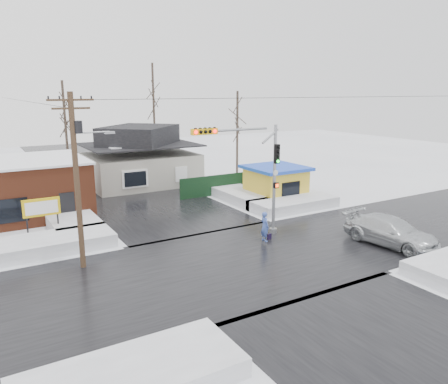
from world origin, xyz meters
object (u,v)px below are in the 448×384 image
utility_pole (78,171)px  car (391,232)px  marquee_sign (41,209)px  pedestrian (265,227)px  traffic_signal (254,166)px  kiosk (276,183)px

utility_pole → car: (16.56, -5.93, -4.28)m
marquee_sign → pedestrian: 13.84m
utility_pole → marquee_sign: 6.87m
traffic_signal → pedestrian: bearing=-83.6°
marquee_sign → pedestrian: size_ratio=1.37×
utility_pole → pedestrian: size_ratio=4.84×
traffic_signal → utility_pole: size_ratio=0.78×
utility_pole → pedestrian: (10.48, -1.56, -4.18)m
pedestrian → marquee_sign: bearing=59.0°
utility_pole → car: size_ratio=1.56×
utility_pole → marquee_sign: bearing=100.1°
pedestrian → utility_pole: bearing=83.7°
traffic_signal → kiosk: traffic_signal is taller
utility_pole → marquee_sign: size_ratio=3.53×
marquee_sign → car: marquee_sign is taller
car → pedestrian: bearing=137.0°
marquee_sign → car: size_ratio=0.44×
pedestrian → car: (6.08, -4.37, -0.10)m
traffic_signal → utility_pole: utility_pole is taller
pedestrian → car: bearing=-123.5°
utility_pole → car: 18.11m
utility_pole → car: utility_pole is taller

